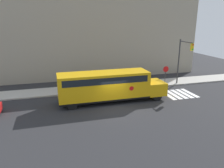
# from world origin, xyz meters

# --- Properties ---
(ground_plane) EXTENTS (60.00, 60.00, 0.00)m
(ground_plane) POSITION_xyz_m (0.00, 0.00, 0.00)
(ground_plane) COLOR #28282B
(sidewalk_strip) EXTENTS (44.00, 3.00, 0.15)m
(sidewalk_strip) POSITION_xyz_m (0.00, 6.50, 0.07)
(sidewalk_strip) COLOR #B2ADA3
(sidewalk_strip) RESTS_ON ground
(building_backdrop) EXTENTS (32.00, 4.00, 10.89)m
(building_backdrop) POSITION_xyz_m (0.00, 13.00, 5.44)
(building_backdrop) COLOR #9E937F
(building_backdrop) RESTS_ON ground
(crosswalk_stripes) EXTENTS (3.30, 3.20, 0.01)m
(crosswalk_stripes) POSITION_xyz_m (8.11, 2.00, 0.00)
(crosswalk_stripes) COLOR white
(crosswalk_stripes) RESTS_ON ground
(school_bus) EXTENTS (11.01, 2.57, 3.09)m
(school_bus) POSITION_xyz_m (-0.23, 1.85, 1.77)
(school_bus) COLOR #EAA80F
(school_bus) RESTS_ON ground
(stop_sign) EXTENTS (0.74, 0.10, 2.50)m
(stop_sign) POSITION_xyz_m (8.21, 5.46, 1.67)
(stop_sign) COLOR #38383A
(stop_sign) RESTS_ON ground
(traffic_light) EXTENTS (0.28, 2.69, 5.81)m
(traffic_light) POSITION_xyz_m (9.96, 4.69, 3.78)
(traffic_light) COLOR #38383A
(traffic_light) RESTS_ON ground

